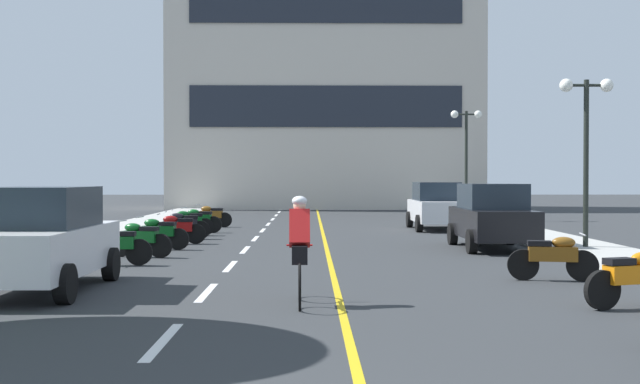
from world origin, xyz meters
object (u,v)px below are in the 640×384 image
object	(u,v)px
motorcycle_4	(114,245)
motorcycle_9	(188,222)
cyclist_rider	(300,248)
motorcycle_3	(553,256)
motorcycle_6	(159,233)
motorcycle_2	(633,277)
motorcycle_8	(183,225)
motorcycle_5	(140,238)
parked_car_far	(436,206)
parked_car_mid	(492,216)
street_lamp_mid	(586,122)
motorcycle_7	(177,228)
street_lamp_far	(466,139)
motorcycle_11	(211,215)
parked_car_near	(41,239)

from	to	relation	value
motorcycle_4	motorcycle_9	size ratio (longest dim) A/B	1.00
motorcycle_4	cyclist_rider	size ratio (longest dim) A/B	0.96
motorcycle_3	motorcycle_6	bearing A→B (deg)	143.06
motorcycle_3	motorcycle_9	size ratio (longest dim) A/B	1.00
motorcycle_6	motorcycle_2	bearing A→B (deg)	-47.15
motorcycle_8	cyclist_rider	distance (m)	13.60
motorcycle_5	motorcycle_6	distance (m)	2.07
motorcycle_6	motorcycle_9	distance (m)	5.22
parked_car_far	parked_car_mid	bearing A→B (deg)	-88.41
motorcycle_5	motorcycle_4	bearing A→B (deg)	-95.77
street_lamp_mid	motorcycle_7	world-z (taller)	street_lamp_mid
motorcycle_7	motorcycle_3	bearing A→B (deg)	-44.48
motorcycle_5	motorcycle_7	size ratio (longest dim) A/B	0.98
motorcycle_6	street_lamp_far	bearing A→B (deg)	52.19
street_lamp_far	motorcycle_5	world-z (taller)	street_lamp_far
street_lamp_mid	motorcycle_8	size ratio (longest dim) A/B	2.67
motorcycle_8	motorcycle_9	xyz separation A→B (m)	(-0.06, 1.57, 0.00)
parked_car_far	motorcycle_9	world-z (taller)	parked_car_far
parked_car_mid	motorcycle_7	bearing A→B (deg)	169.25
parked_car_far	motorcycle_11	xyz separation A→B (m)	(-8.84, 1.63, -0.44)
motorcycle_2	street_lamp_mid	bearing A→B (deg)	74.43
parked_car_mid	motorcycle_3	distance (m)	6.80
street_lamp_mid	motorcycle_2	world-z (taller)	street_lamp_mid
motorcycle_2	motorcycle_6	distance (m)	13.33
street_lamp_far	street_lamp_mid	bearing A→B (deg)	-89.46
street_lamp_mid	motorcycle_6	xyz separation A→B (m)	(-11.65, 0.52, -3.02)
parked_car_mid	cyclist_rider	bearing A→B (deg)	-118.94
motorcycle_4	motorcycle_11	bearing A→B (deg)	88.20
parked_car_far	motorcycle_8	distance (m)	10.09
motorcycle_7	parked_car_near	bearing A→B (deg)	-94.04
parked_car_mid	motorcycle_11	size ratio (longest dim) A/B	2.48
motorcycle_5	motorcycle_11	size ratio (longest dim) A/B	0.98
street_lamp_mid	motorcycle_9	bearing A→B (deg)	153.71
parked_car_near	motorcycle_11	world-z (taller)	parked_car_near
motorcycle_2	motorcycle_3	world-z (taller)	same
motorcycle_2	motorcycle_5	distance (m)	11.95
parked_car_near	parked_car_far	size ratio (longest dim) A/B	1.00
street_lamp_mid	cyclist_rider	world-z (taller)	street_lamp_mid
motorcycle_9	motorcycle_2	bearing A→B (deg)	-58.87
parked_car_mid	motorcycle_2	size ratio (longest dim) A/B	2.55
street_lamp_mid	motorcycle_8	bearing A→B (deg)	160.14
cyclist_rider	parked_car_mid	bearing A→B (deg)	61.06
cyclist_rider	parked_car_far	bearing A→B (deg)	74.11
street_lamp_far	parked_car_mid	world-z (taller)	street_lamp_far
street_lamp_mid	motorcycle_4	bearing A→B (deg)	-164.19
parked_car_mid	motorcycle_5	world-z (taller)	parked_car_mid
street_lamp_mid	motorcycle_6	world-z (taller)	street_lamp_mid
parked_car_near	motorcycle_9	distance (m)	13.13
street_lamp_mid	motorcycle_3	size ratio (longest dim) A/B	2.69
street_lamp_mid	motorcycle_5	bearing A→B (deg)	-172.46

